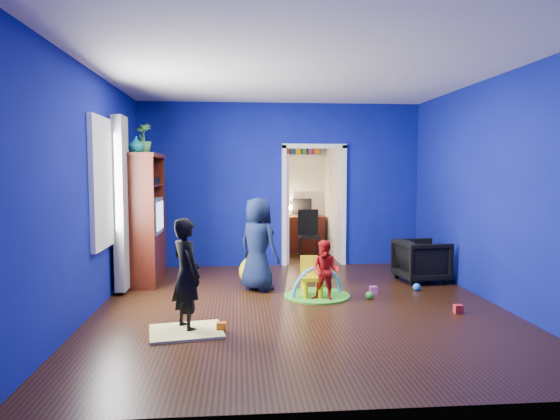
{
  "coord_description": "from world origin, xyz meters",
  "views": [
    {
      "loc": [
        -0.76,
        -6.12,
        1.7
      ],
      "look_at": [
        -0.21,
        0.4,
        1.19
      ],
      "focal_mm": 32.0,
      "sensor_mm": 36.0,
      "label": 1
    }
  ],
  "objects": [
    {
      "name": "floor",
      "position": [
        0.0,
        0.0,
        0.0
      ],
      "size": [
        5.0,
        5.5,
        0.01
      ],
      "primitive_type": "cube",
      "color": "black",
      "rests_on": "ground"
    },
    {
      "name": "ceiling",
      "position": [
        0.0,
        0.0,
        2.9
      ],
      "size": [
        5.0,
        5.5,
        0.01
      ],
      "primitive_type": "cube",
      "color": "white",
      "rests_on": "wall_back"
    },
    {
      "name": "wall_back",
      "position": [
        0.0,
        2.75,
        1.45
      ],
      "size": [
        5.0,
        0.02,
        2.9
      ],
      "primitive_type": "cube",
      "color": "navy",
      "rests_on": "floor"
    },
    {
      "name": "wall_front",
      "position": [
        0.0,
        -2.75,
        1.45
      ],
      "size": [
        5.0,
        0.02,
        2.9
      ],
      "primitive_type": "cube",
      "color": "navy",
      "rests_on": "floor"
    },
    {
      "name": "wall_left",
      "position": [
        -2.5,
        0.0,
        1.45
      ],
      "size": [
        0.02,
        5.5,
        2.9
      ],
      "primitive_type": "cube",
      "color": "navy",
      "rests_on": "floor"
    },
    {
      "name": "wall_right",
      "position": [
        2.5,
        0.0,
        1.45
      ],
      "size": [
        0.02,
        5.5,
        2.9
      ],
      "primitive_type": "cube",
      "color": "navy",
      "rests_on": "floor"
    },
    {
      "name": "alcove",
      "position": [
        0.6,
        3.62,
        1.25
      ],
      "size": [
        1.0,
        1.75,
        2.5
      ],
      "primitive_type": null,
      "color": "silver",
      "rests_on": "floor"
    },
    {
      "name": "armchair",
      "position": [
        2.05,
        1.24,
        0.32
      ],
      "size": [
        0.79,
        0.77,
        0.65
      ],
      "primitive_type": "imported",
      "rotation": [
        0.0,
        0.0,
        1.69
      ],
      "color": "black",
      "rests_on": "floor"
    },
    {
      "name": "child_black",
      "position": [
        -1.32,
        -0.83,
        0.6
      ],
      "size": [
        0.48,
        0.53,
        1.21
      ],
      "primitive_type": "imported",
      "rotation": [
        0.0,
        0.0,
        2.14
      ],
      "color": "black",
      "rests_on": "floor"
    },
    {
      "name": "child_navy",
      "position": [
        -0.48,
        0.89,
        0.66
      ],
      "size": [
        0.76,
        0.75,
        1.32
      ],
      "primitive_type": "imported",
      "rotation": [
        0.0,
        0.0,
        2.39
      ],
      "color": "#0E1133",
      "rests_on": "floor"
    },
    {
      "name": "toddler_red",
      "position": [
        0.37,
        0.2,
        0.4
      ],
      "size": [
        0.48,
        0.43,
        0.8
      ],
      "primitive_type": "imported",
      "rotation": [
        0.0,
        0.0,
        -0.4
      ],
      "color": "red",
      "rests_on": "floor"
    },
    {
      "name": "vase",
      "position": [
        -2.22,
        1.25,
        2.08
      ],
      "size": [
        0.29,
        0.29,
        0.24
      ],
      "primitive_type": "imported",
      "rotation": [
        0.0,
        0.0,
        -0.35
      ],
      "color": "#0E6670",
      "rests_on": "tv_armoire"
    },
    {
      "name": "potted_plant",
      "position": [
        -2.22,
        1.77,
        2.2
      ],
      "size": [
        0.33,
        0.33,
        0.47
      ],
      "primitive_type": "imported",
      "rotation": [
        0.0,
        0.0,
        -0.31
      ],
      "color": "green",
      "rests_on": "tv_armoire"
    },
    {
      "name": "tv_armoire",
      "position": [
        -2.22,
        1.55,
        0.98
      ],
      "size": [
        0.58,
        1.14,
        1.96
      ],
      "primitive_type": "cube",
      "color": "#3C180A",
      "rests_on": "floor"
    },
    {
      "name": "crt_tv",
      "position": [
        -2.18,
        1.55,
        1.02
      ],
      "size": [
        0.46,
        0.7,
        0.54
      ],
      "primitive_type": "cube",
      "color": "silver",
      "rests_on": "tv_armoire"
    },
    {
      "name": "yellow_blanket",
      "position": [
        -1.32,
        -0.93,
        0.01
      ],
      "size": [
        0.84,
        0.72,
        0.03
      ],
      "primitive_type": "cube",
      "rotation": [
        0.0,
        0.0,
        0.17
      ],
      "color": "#F2E07A",
      "rests_on": "floor"
    },
    {
      "name": "hopper_ball",
      "position": [
        -0.53,
        1.14,
        0.22
      ],
      "size": [
        0.45,
        0.45,
        0.45
      ],
      "primitive_type": "sphere",
      "color": "yellow",
      "rests_on": "floor"
    },
    {
      "name": "kid_chair",
      "position": [
        0.22,
        0.4,
        0.25
      ],
      "size": [
        0.31,
        0.31,
        0.5
      ],
      "primitive_type": "cube",
      "rotation": [
        0.0,
        0.0,
        -0.09
      ],
      "color": "yellow",
      "rests_on": "floor"
    },
    {
      "name": "play_mat",
      "position": [
        0.3,
        0.46,
        0.01
      ],
      "size": [
        0.89,
        0.89,
        0.02
      ],
      "primitive_type": "cylinder",
      "color": "green",
      "rests_on": "floor"
    },
    {
      "name": "toy_arch",
      "position": [
        0.3,
        0.46,
        0.02
      ],
      "size": [
        0.75,
        0.36,
        0.8
      ],
      "primitive_type": "torus",
      "rotation": [
        1.57,
        0.0,
        0.4
      ],
      "color": "#3F8CD8",
      "rests_on": "floor"
    },
    {
      "name": "window_left",
      "position": [
        -2.48,
        0.35,
        1.55
      ],
      "size": [
        0.03,
        0.95,
        1.55
      ],
      "primitive_type": "cube",
      "color": "white",
      "rests_on": "wall_left"
    },
    {
      "name": "curtain",
      "position": [
        -2.37,
        0.9,
        1.25
      ],
      "size": [
        0.14,
        0.42,
        2.4
      ],
      "primitive_type": "cube",
      "color": "slate",
      "rests_on": "floor"
    },
    {
      "name": "doorway",
      "position": [
        0.6,
        2.75,
        1.05
      ],
      "size": [
        1.16,
        0.1,
        2.1
      ],
      "primitive_type": "cube",
      "color": "white",
      "rests_on": "floor"
    },
    {
      "name": "study_desk",
      "position": [
        0.6,
        4.26,
        0.38
      ],
      "size": [
        0.88,
        0.44,
        0.75
      ],
      "primitive_type": "cube",
      "color": "#3D140A",
      "rests_on": "floor"
    },
    {
      "name": "desk_monitor",
      "position": [
        0.6,
        4.38,
        0.95
      ],
      "size": [
        0.4,
        0.05,
        0.32
      ],
      "primitive_type": "cube",
      "color": "black",
      "rests_on": "study_desk"
    },
    {
      "name": "desk_lamp",
      "position": [
        0.32,
        4.32,
        0.93
      ],
      "size": [
        0.14,
        0.14,
        0.14
      ],
      "primitive_type": "sphere",
      "color": "#FFD88C",
      "rests_on": "study_desk"
    },
    {
      "name": "folding_chair",
      "position": [
        0.6,
        3.3,
        0.46
      ],
      "size": [
        0.4,
        0.4,
        0.92
      ],
      "primitive_type": "cube",
      "color": "black",
      "rests_on": "floor"
    },
    {
      "name": "book_shelf",
      "position": [
        0.6,
        4.37,
        2.02
      ],
      "size": [
        0.88,
        0.24,
        0.04
      ],
      "primitive_type": "cube",
      "color": "white",
      "rests_on": "study_desk"
    },
    {
      "name": "toy_0",
      "position": [
        1.86,
        -0.46,
        0.05
      ],
      "size": [
        0.1,
        0.08,
        0.1
      ],
      "primitive_type": "cube",
      "color": "red",
      "rests_on": "floor"
    },
    {
      "name": "toy_1",
      "position": [
        1.77,
        0.67,
        0.06
      ],
      "size": [
        0.11,
        0.11,
        0.11
      ],
      "primitive_type": "sphere",
      "color": "#287DE4",
      "rests_on": "floor"
    },
    {
      "name": "toy_2",
      "position": [
        -0.95,
        -0.93,
        0.05
      ],
      "size": [
        0.1,
        0.08,
        0.1
      ],
      "primitive_type": "cube",
      "color": "orange",
      "rests_on": "floor"
    },
    {
      "name": "toy_3",
      "position": [
        0.97,
        0.26,
        0.06
      ],
      "size": [
        0.11,
        0.11,
        0.11
      ],
      "primitive_type": "sphere",
      "color": "green",
      "rests_on": "floor"
    },
    {
      "name": "toy_4",
      "position": [
        1.1,
        0.56,
        0.05
      ],
      "size": [
        0.1,
        0.08,
        0.1
      ],
      "primitive_type": "cube",
      "color": "#DF53B5",
      "rests_on": "floor"
    },
    {
      "name": "toy_5",
      "position": [
        0.56,
        1.71,
        0.05
      ],
      "size": [
        0.1,
        0.08,
        0.1
      ],
      "primitive_type": "cube",
      "color": "#CA4C94",
      "rests_on": "floor"
    }
  ]
}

